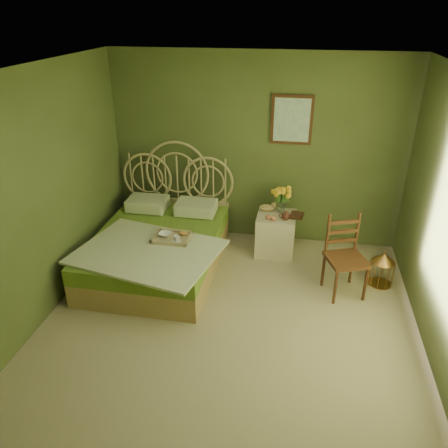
% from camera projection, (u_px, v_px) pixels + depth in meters
% --- Properties ---
extents(floor, '(4.50, 4.50, 0.00)m').
position_uv_depth(floor, '(226.00, 335.00, 4.57)').
color(floor, tan).
rests_on(floor, ground).
extents(ceiling, '(4.50, 4.50, 0.00)m').
position_uv_depth(ceiling, '(227.00, 75.00, 3.40)').
color(ceiling, silver).
rests_on(ceiling, wall_back).
extents(wall_back, '(4.00, 0.00, 4.00)m').
position_uv_depth(wall_back, '(256.00, 151.00, 5.96)').
color(wall_back, '#5A6837').
rests_on(wall_back, floor).
extents(wall_left, '(0.00, 4.50, 4.50)m').
position_uv_depth(wall_left, '(28.00, 207.00, 4.31)').
color(wall_left, '#5A6837').
rests_on(wall_left, floor).
extents(wall_art, '(0.54, 0.04, 0.64)m').
position_uv_depth(wall_art, '(292.00, 120.00, 5.65)').
color(wall_art, '#3D2210').
rests_on(wall_art, wall_back).
extents(bed, '(1.79, 2.26, 1.40)m').
position_uv_depth(bed, '(159.00, 245.00, 5.64)').
color(bed, tan).
rests_on(bed, floor).
extents(nightstand, '(0.51, 0.51, 0.99)m').
position_uv_depth(nightstand, '(276.00, 229.00, 5.95)').
color(nightstand, '#F4E8C6').
rests_on(nightstand, floor).
extents(chair, '(0.55, 0.55, 0.97)m').
position_uv_depth(chair, '(347.00, 250.00, 5.07)').
color(chair, '#3D2210').
rests_on(chair, floor).
extents(birdcage, '(0.28, 0.28, 0.43)m').
position_uv_depth(birdcage, '(382.00, 269.00, 5.31)').
color(birdcage, '#B27539').
rests_on(birdcage, floor).
extents(book_lower, '(0.20, 0.25, 0.02)m').
position_uv_depth(book_lower, '(290.00, 215.00, 5.83)').
color(book_lower, '#381E0F').
rests_on(book_lower, nightstand).
extents(book_upper, '(0.19, 0.23, 0.02)m').
position_uv_depth(book_upper, '(290.00, 214.00, 5.82)').
color(book_upper, '#472819').
rests_on(book_upper, nightstand).
extents(cereal_bowl, '(0.18, 0.18, 0.04)m').
position_uv_depth(cereal_bowl, '(165.00, 234.00, 5.38)').
color(cereal_bowl, white).
rests_on(cereal_bowl, bed).
extents(coffee_cup, '(0.09, 0.09, 0.07)m').
position_uv_depth(coffee_cup, '(177.00, 238.00, 5.24)').
color(coffee_cup, white).
rests_on(coffee_cup, bed).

